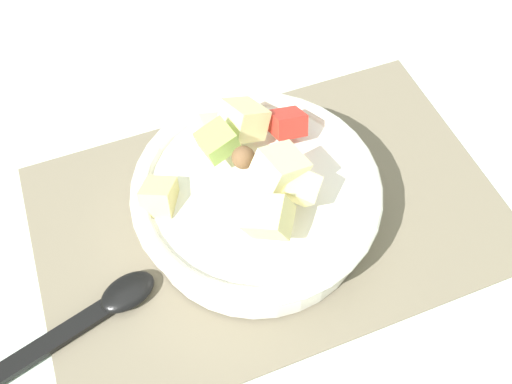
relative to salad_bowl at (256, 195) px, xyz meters
The scene contains 4 objects.
ground_plane 0.05m from the salad_bowl, ahead, with size 2.40×2.40×0.00m, color silver.
placemat 0.04m from the salad_bowl, ahead, with size 0.50×0.32×0.01m, color #756B56.
salad_bowl is the anchor object (origin of this frame).
serving_spoon 0.21m from the salad_bowl, 164.65° to the right, with size 0.23×0.09×0.01m.
Camera 1 is at (-0.12, -0.28, 0.51)m, focal length 38.28 mm.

